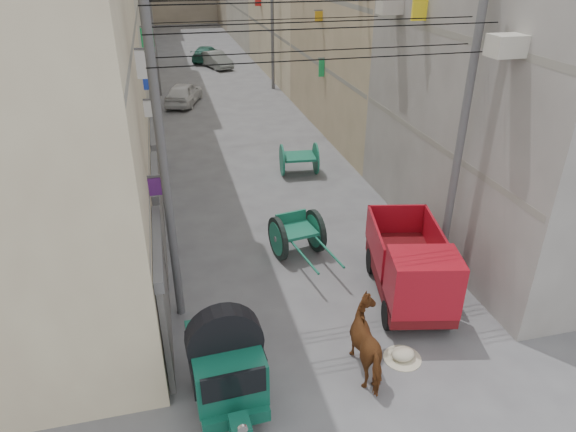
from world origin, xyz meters
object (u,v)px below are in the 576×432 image
object	(u,v)px
auto_rickshaw	(226,364)
distant_car_white	(184,93)
horse	(372,343)
mini_truck	(413,275)
distant_car_green	(206,54)
distant_car_grey	(216,60)
second_cart	(299,158)
feed_sack	(403,354)
tonga_cart	(297,234)

from	to	relation	value
auto_rickshaw	distant_car_white	distance (m)	22.84
auto_rickshaw	horse	size ratio (longest dim) A/B	1.46
mini_truck	distant_car_green	distance (m)	33.27
auto_rickshaw	distant_car_grey	distance (m)	32.75
horse	distant_car_green	distance (m)	35.06
distant_car_white	distant_car_green	xyz separation A→B (m)	(2.55, 12.44, -0.05)
second_cart	feed_sack	size ratio (longest dim) A/B	2.93
feed_sack	second_cart	bearing A→B (deg)	87.62
horse	tonga_cart	bearing A→B (deg)	-86.33
feed_sack	horse	distance (m)	1.07
auto_rickshaw	second_cart	xyz separation A→B (m)	(4.43, 11.14, -0.39)
mini_truck	horse	xyz separation A→B (m)	(-1.82, -1.83, -0.23)
horse	distant_car_green	bearing A→B (deg)	-90.04
tonga_cart	distant_car_green	world-z (taller)	tonga_cart
second_cart	distant_car_grey	distance (m)	21.42
tonga_cart	distant_car_white	xyz separation A→B (m)	(-2.22, 17.59, -0.04)
second_cart	tonga_cart	bearing A→B (deg)	-99.98
distant_car_white	mini_truck	bearing A→B (deg)	120.18
second_cart	distant_car_white	bearing A→B (deg)	113.69
auto_rickshaw	distant_car_green	world-z (taller)	auto_rickshaw
distant_car_white	feed_sack	bearing A→B (deg)	116.93
second_cart	distant_car_white	distance (m)	12.30
auto_rickshaw	distant_car_white	bearing A→B (deg)	85.80
mini_truck	second_cart	size ratio (longest dim) A/B	2.50
mini_truck	distant_car_white	bearing A→B (deg)	114.37
horse	distant_car_white	world-z (taller)	horse
tonga_cart	distant_car_white	bearing A→B (deg)	87.97
tonga_cart	feed_sack	xyz separation A→B (m)	(1.18, -4.89, -0.55)
auto_rickshaw	horse	xyz separation A→B (m)	(3.12, 0.21, -0.32)
tonga_cart	feed_sack	bearing A→B (deg)	-85.66
tonga_cart	distant_car_white	distance (m)	17.73
mini_truck	distant_car_white	world-z (taller)	mini_truck
tonga_cart	distant_car_grey	distance (m)	27.32
tonga_cart	second_cart	distance (m)	6.13
distant_car_grey	horse	bearing A→B (deg)	-109.63
second_cart	distant_car_white	xyz separation A→B (m)	(-3.85, 11.69, -0.04)
tonga_cart	horse	distance (m)	5.04
feed_sack	distant_car_green	bearing A→B (deg)	91.39
tonga_cart	distant_car_grey	world-z (taller)	tonga_cart
horse	distant_car_grey	xyz separation A→B (m)	(0.48, 32.34, -0.16)
feed_sack	distant_car_grey	size ratio (longest dim) A/B	0.15
feed_sack	distant_car_white	size ratio (longest dim) A/B	0.14
auto_rickshaw	second_cart	distance (m)	11.99
distant_car_white	distant_car_grey	world-z (taller)	distant_car_white
auto_rickshaw	distant_car_green	distance (m)	35.40
auto_rickshaw	feed_sack	world-z (taller)	auto_rickshaw
distant_car_white	distant_car_green	size ratio (longest dim) A/B	0.93
distant_car_grey	distant_car_green	xyz separation A→B (m)	(-0.48, 2.72, -0.01)
distant_car_white	second_cart	bearing A→B (deg)	126.57
second_cart	feed_sack	bearing A→B (deg)	-86.93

